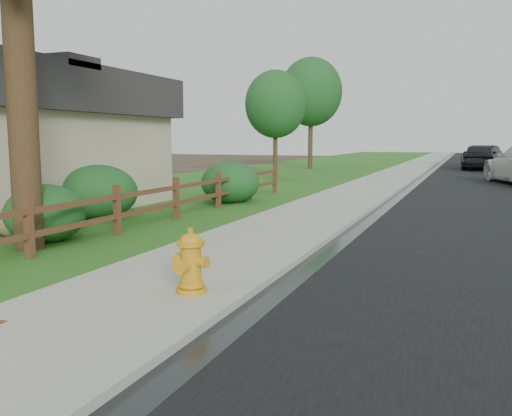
% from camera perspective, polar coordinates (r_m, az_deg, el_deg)
% --- Properties ---
extents(ground, '(120.00, 120.00, 0.00)m').
position_cam_1_polar(ground, '(5.46, -15.72, -14.86)').
color(ground, '#34281C').
extents(road, '(8.00, 90.00, 0.02)m').
position_cam_1_polar(road, '(39.07, 23.86, 3.71)').
color(road, black).
rests_on(road, ground).
extents(curb, '(0.40, 90.00, 0.12)m').
position_cam_1_polar(curb, '(39.14, 17.70, 4.06)').
color(curb, gray).
rests_on(curb, ground).
extents(wet_gutter, '(0.50, 90.00, 0.00)m').
position_cam_1_polar(wet_gutter, '(39.12, 18.21, 3.99)').
color(wet_gutter, black).
rests_on(wet_gutter, road).
extents(sidewalk, '(2.20, 90.00, 0.10)m').
position_cam_1_polar(sidewalk, '(39.25, 15.80, 4.13)').
color(sidewalk, gray).
rests_on(sidewalk, ground).
extents(grass_strip, '(1.60, 90.00, 0.06)m').
position_cam_1_polar(grass_strip, '(39.49, 13.05, 4.20)').
color(grass_strip, '#2D621C').
rests_on(grass_strip, ground).
extents(lawn_near, '(9.00, 90.00, 0.04)m').
position_cam_1_polar(lawn_near, '(40.60, 5.76, 4.42)').
color(lawn_near, '#2D621C').
rests_on(lawn_near, ground).
extents(ranch_fence, '(0.12, 16.92, 1.10)m').
position_cam_1_polar(ranch_fence, '(12.46, -11.17, 0.63)').
color(ranch_fence, '#4D2719').
rests_on(ranch_fence, ground).
extents(fire_hydrant, '(0.55, 0.44, 0.83)m').
position_cam_1_polar(fire_hydrant, '(6.89, -6.90, -5.78)').
color(fire_hydrant, orange).
rests_on(fire_hydrant, sidewalk).
extents(dark_car_mid, '(2.18, 5.09, 1.71)m').
position_cam_1_polar(dark_car_mid, '(38.76, 22.43, 5.04)').
color(dark_car_mid, black).
rests_on(dark_car_mid, road).
extents(dark_car_far, '(2.87, 4.93, 1.54)m').
position_cam_1_polar(dark_car_far, '(43.30, 22.70, 5.09)').
color(dark_car_far, black).
rests_on(dark_car_far, road).
extents(boulder, '(1.20, 1.04, 0.68)m').
position_cam_1_polar(boulder, '(12.18, -23.96, -1.34)').
color(boulder, brown).
rests_on(boulder, ground).
extents(shrub_a, '(2.05, 2.05, 1.16)m').
position_cam_1_polar(shrub_a, '(11.35, -21.30, -0.57)').
color(shrub_a, '#163F18').
rests_on(shrub_a, ground).
extents(shrub_b, '(2.14, 2.14, 1.39)m').
position_cam_1_polar(shrub_b, '(14.26, -16.28, 1.61)').
color(shrub_b, '#163F18').
rests_on(shrub_b, ground).
extents(shrub_c, '(2.42, 2.42, 1.33)m').
position_cam_1_polar(shrub_c, '(17.06, -2.73, 2.68)').
color(shrub_c, '#163F18').
rests_on(shrub_c, ground).
extents(tree_near_left, '(3.07, 3.07, 5.44)m').
position_cam_1_polar(tree_near_left, '(27.48, 2.06, 10.85)').
color(tree_near_left, '#342115').
rests_on(tree_near_left, ground).
extents(tree_mid_left, '(4.14, 4.14, 7.40)m').
position_cam_1_polar(tree_mid_left, '(36.93, 5.81, 12.04)').
color(tree_mid_left, '#342115').
rests_on(tree_mid_left, ground).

